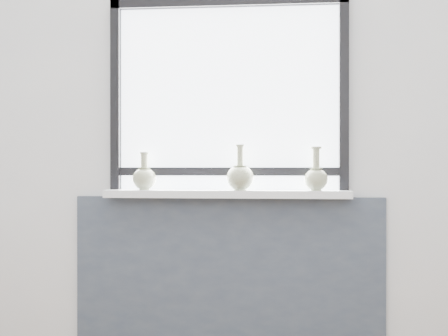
# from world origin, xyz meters

# --- Properties ---
(back_wall) EXTENTS (3.60, 0.02, 2.60)m
(back_wall) POSITION_xyz_m (0.00, 1.81, 1.30)
(back_wall) COLOR silver
(back_wall) RESTS_ON ground
(apron_panel) EXTENTS (1.70, 0.03, 0.86)m
(apron_panel) POSITION_xyz_m (0.00, 1.78, 0.43)
(apron_panel) COLOR #414B58
(apron_panel) RESTS_ON ground
(windowsill) EXTENTS (1.32, 0.18, 0.04)m
(windowsill) POSITION_xyz_m (0.00, 1.71, 0.88)
(windowsill) COLOR white
(windowsill) RESTS_ON apron_panel
(window) EXTENTS (1.30, 0.06, 1.05)m
(window) POSITION_xyz_m (0.00, 1.77, 1.44)
(window) COLOR black
(window) RESTS_ON windowsill
(vase_a) EXTENTS (0.13, 0.13, 0.21)m
(vase_a) POSITION_xyz_m (-0.45, 1.70, 0.97)
(vase_a) COLOR #9FA783
(vase_a) RESTS_ON windowsill
(vase_b) EXTENTS (0.15, 0.15, 0.24)m
(vase_b) POSITION_xyz_m (0.07, 1.68, 0.98)
(vase_b) COLOR #9FA783
(vase_b) RESTS_ON windowsill
(vase_c) EXTENTS (0.13, 0.13, 0.23)m
(vase_c) POSITION_xyz_m (0.47, 1.69, 0.97)
(vase_c) COLOR #9FA783
(vase_c) RESTS_ON windowsill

